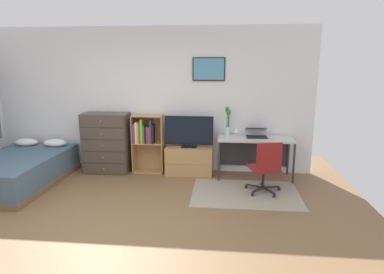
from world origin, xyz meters
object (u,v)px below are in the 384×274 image
object	(u,v)px
tv_stand	(189,160)
office_chair	(266,166)
computer_mouse	(271,138)
television	(189,132)
bed	(18,170)
bookshelf	(146,139)
wine_glass	(236,131)
bamboo_vase	(228,120)
laptop	(256,133)
desk	(255,144)
dresser	(107,143)

from	to	relation	value
tv_stand	office_chair	distance (m)	1.56
tv_stand	computer_mouse	xyz separation A→B (m)	(1.47, -0.11, 0.49)
tv_stand	television	distance (m)	0.55
bed	bookshelf	size ratio (longest dim) A/B	1.86
office_chair	wine_glass	distance (m)	0.93
bed	computer_mouse	world-z (taller)	computer_mouse
bed	office_chair	size ratio (longest dim) A/B	2.38
bamboo_vase	wine_glass	world-z (taller)	bamboo_vase
bed	wine_glass	distance (m)	3.82
laptop	desk	bearing A→B (deg)	-117.97
bed	computer_mouse	xyz separation A→B (m)	(4.33, 0.71, 0.50)
desk	bookshelf	bearing A→B (deg)	178.66
television	wine_glass	bearing A→B (deg)	-7.87
computer_mouse	bookshelf	bearing A→B (deg)	176.23
desk	laptop	size ratio (longest dim) A/B	3.25
television	bamboo_vase	distance (m)	0.74
bamboo_vase	desk	bearing A→B (deg)	-11.36
dresser	computer_mouse	world-z (taller)	dresser
bookshelf	wine_glass	world-z (taller)	bookshelf
tv_stand	television	xyz separation A→B (m)	(0.00, -0.02, 0.55)
laptop	bookshelf	bearing A→B (deg)	177.79
office_chair	laptop	xyz separation A→B (m)	(-0.08, 0.87, 0.35)
television	computer_mouse	size ratio (longest dim) A/B	8.51
bookshelf	television	bearing A→B (deg)	-4.69
tv_stand	computer_mouse	world-z (taller)	computer_mouse
bed	desk	xyz separation A→B (m)	(4.06, 0.81, 0.35)
bed	wine_glass	xyz separation A→B (m)	(3.71, 0.68, 0.62)
tv_stand	computer_mouse	size ratio (longest dim) A/B	8.31
television	laptop	world-z (taller)	television
dresser	laptop	distance (m)	2.80
bed	laptop	world-z (taller)	laptop
bookshelf	tv_stand	distance (m)	0.90
desk	office_chair	distance (m)	0.85
computer_mouse	laptop	bearing A→B (deg)	148.86
tv_stand	wine_glass	world-z (taller)	wine_glass
laptop	bed	bearing A→B (deg)	-170.27
bamboo_vase	bookshelf	bearing A→B (deg)	-178.01
bookshelf	bed	bearing A→B (deg)	-157.17
desk	wine_glass	xyz separation A→B (m)	(-0.35, -0.14, 0.27)
office_chair	laptop	world-z (taller)	laptop
television	desk	world-z (taller)	television
tv_stand	bookshelf	bearing A→B (deg)	176.87
bookshelf	office_chair	world-z (taller)	bookshelf
bed	desk	bearing A→B (deg)	11.72
bed	tv_stand	size ratio (longest dim) A/B	2.36
bed	bamboo_vase	xyz separation A→B (m)	(3.56, 0.91, 0.77)
bookshelf	desk	world-z (taller)	bookshelf
dresser	office_chair	distance (m)	2.99
bookshelf	bamboo_vase	world-z (taller)	bamboo_vase
dresser	bookshelf	world-z (taller)	dresser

